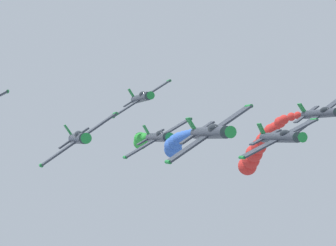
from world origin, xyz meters
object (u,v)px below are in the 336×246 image
Objects in this scene: airplane_left_outer at (158,137)px; airplane_right_outer at (321,113)px; airplane_lead at (210,132)px; airplane_high_slot at (142,98)px; airplane_right_inner at (79,138)px; airplane_left_inner at (280,137)px.

airplane_left_outer is 21.00m from airplane_right_outer.
airplane_lead is 1.00× the size of airplane_left_outer.
airplane_high_slot is at bearing -91.23° from airplane_left_outer.
airplane_lead is 1.00× the size of airplane_right_inner.
airplane_lead is at bearing 89.01° from airplane_high_slot.
airplane_left_outer reaches higher than airplane_left_inner.
airplane_lead is 1.00× the size of airplane_left_inner.
airplane_left_outer is at bearing -2.54° from airplane_right_outer.
airplane_lead is 13.95m from airplane_left_inner.
airplane_left_outer is (10.30, -12.64, 0.07)m from airplane_left_inner.
airplane_lead is at bearing 89.13° from airplane_left_outer.
airplane_lead reaches higher than airplane_right_inner.
airplane_right_inner is (21.18, -1.65, -0.12)m from airplane_left_inner.
airplane_right_outer is at bearing -135.47° from airplane_lead.
airplane_right_outer is 23.72m from airplane_high_slot.
airplane_high_slot is (-11.11, -21.70, 5.53)m from airplane_right_inner.
airplane_right_outer is (-31.64, -10.06, 3.19)m from airplane_right_inner.
airplane_right_inner is at bearing 62.90° from airplane_high_slot.
airplane_right_inner is at bearing -45.36° from airplane_lead.
airplane_left_inner is 21.24m from airplane_right_inner.
airplane_high_slot reaches higher than airplane_left_inner.
airplane_lead is 21.67m from airplane_left_outer.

